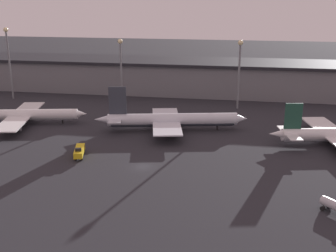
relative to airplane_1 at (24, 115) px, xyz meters
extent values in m
plane|color=#26262B|center=(45.02, -27.76, -2.93)|extent=(600.00, 600.00, 0.00)
cube|color=slate|center=(45.02, 53.76, 3.19)|extent=(227.78, 22.30, 12.24)
cube|color=black|center=(45.02, 53.76, 9.91)|extent=(227.78, 24.30, 1.20)
cylinder|color=white|center=(0.56, 0.12, 0.18)|extent=(32.52, 9.98, 3.27)
cylinder|color=#ADB2B7|center=(0.56, 0.12, -0.40)|extent=(30.82, 9.16, 2.78)
cone|color=white|center=(17.44, 3.72, 0.18)|extent=(4.48, 3.85, 3.10)
cube|color=white|center=(-1.03, -0.22, -0.23)|extent=(14.04, 34.41, 0.36)
cylinder|color=gray|center=(-2.04, 9.20, -1.38)|extent=(3.89, 2.51, 1.80)
cylinder|color=gray|center=(1.89, -9.23, -1.38)|extent=(3.89, 2.51, 1.80)
cylinder|color=black|center=(11.71, 2.49, -2.19)|extent=(0.50, 0.50, 1.47)
cylinder|color=black|center=(-1.30, 1.06, -2.19)|extent=(0.50, 0.50, 1.47)
cylinder|color=black|center=(-0.76, -1.50, -2.19)|extent=(0.50, 0.50, 1.47)
cylinder|color=silver|center=(47.46, 1.22, 0.56)|extent=(38.70, 11.67, 3.67)
cylinder|color=#333842|center=(47.46, 1.22, -0.08)|extent=(36.68, 10.73, 3.12)
cone|color=silver|center=(67.50, 5.49, 0.56)|extent=(5.03, 4.33, 3.49)
cone|color=silver|center=(27.24, -3.09, 0.83)|extent=(6.03, 4.20, 3.12)
cube|color=#333842|center=(31.53, -2.18, 6.55)|extent=(5.11, 1.46, 8.31)
cube|color=silver|center=(30.77, -2.34, 1.11)|extent=(5.72, 10.76, 0.24)
cube|color=silver|center=(45.56, 0.81, 0.10)|extent=(13.81, 29.45, 0.36)
cylinder|color=gray|center=(45.05, 8.83, -1.16)|extent=(4.37, 2.82, 2.02)
cylinder|color=gray|center=(48.36, -6.72, -1.16)|extent=(4.37, 2.82, 2.02)
cylinder|color=black|center=(60.74, 4.04, -2.10)|extent=(0.50, 0.50, 1.65)
cylinder|color=black|center=(45.26, 2.25, -2.10)|extent=(0.50, 0.50, 1.65)
cylinder|color=black|center=(45.87, -0.62, -2.10)|extent=(0.50, 0.50, 1.65)
cone|color=white|center=(77.57, -7.40, 0.49)|extent=(5.48, 3.81, 2.83)
cube|color=#1E4738|center=(81.30, -6.60, 5.43)|extent=(4.65, 1.36, 7.05)
cube|color=white|center=(80.65, -6.74, 0.74)|extent=(5.88, 12.97, 0.24)
cube|color=white|center=(93.26, -4.06, -0.18)|extent=(14.44, 35.62, 0.36)
cylinder|color=gray|center=(92.19, 5.70, -1.34)|extent=(3.97, 2.56, 1.83)
cylinder|color=black|center=(92.98, -2.75, -2.18)|extent=(0.50, 0.50, 1.50)
cube|color=gold|center=(27.51, -23.78, -1.51)|extent=(4.12, 8.13, 1.40)
cube|color=black|center=(28.03, -25.67, -0.41)|extent=(1.62, 1.07, 0.80)
cylinder|color=black|center=(28.94, -25.99, -2.48)|extent=(0.75, 1.01, 0.90)
cylinder|color=black|center=(27.40, -26.41, -2.48)|extent=(0.75, 1.01, 0.90)
cylinder|color=black|center=(27.62, -21.15, -2.48)|extent=(0.75, 1.01, 0.90)
cylinder|color=black|center=(26.08, -21.57, -2.48)|extent=(0.75, 1.01, 0.90)
cylinder|color=#B7B7BC|center=(84.78, -42.88, -1.31)|extent=(3.92, 3.95, 1.81)
cylinder|color=black|center=(84.79, -41.53, -2.48)|extent=(1.07, 1.08, 0.89)
cylinder|color=black|center=(83.43, -42.87, -2.48)|extent=(1.07, 1.08, 0.89)
cylinder|color=slate|center=(-20.89, 30.62, 10.11)|extent=(0.70, 0.70, 26.07)
sphere|color=beige|center=(-20.89, 30.62, 23.75)|extent=(1.80, 1.80, 1.80)
cylinder|color=slate|center=(23.46, 30.62, 8.36)|extent=(0.70, 0.70, 22.57)
sphere|color=beige|center=(23.46, 30.62, 20.24)|extent=(1.80, 1.80, 1.80)
cylinder|color=slate|center=(66.42, 30.62, 8.52)|extent=(0.70, 0.70, 22.89)
sphere|color=beige|center=(66.42, 30.62, 20.56)|extent=(1.80, 1.80, 1.80)
camera|label=1|loc=(66.48, -118.37, 36.33)|focal=45.00mm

